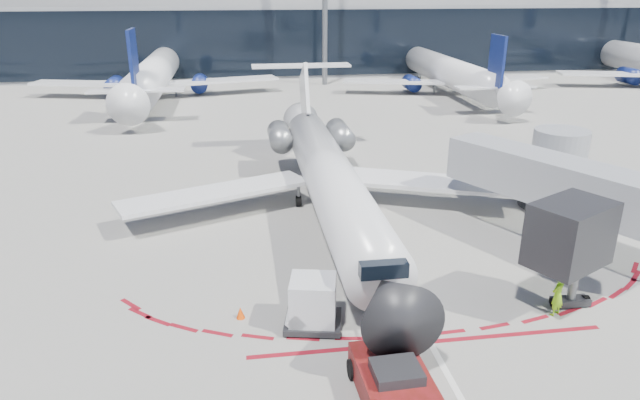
{
  "coord_description": "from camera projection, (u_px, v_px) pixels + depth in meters",
  "views": [
    {
      "loc": [
        -6.82,
        -29.2,
        12.87
      ],
      "look_at": [
        -2.74,
        -1.0,
        2.03
      ],
      "focal_mm": 32.0,
      "sensor_mm": 36.0,
      "label": 1
    }
  ],
  "objects": [
    {
      "name": "pushback_tug",
      "position": [
        393.0,
        382.0,
        18.7
      ],
      "size": [
        2.51,
        5.66,
        1.46
      ],
      "rotation": [
        0.0,
        0.0,
        0.03
      ],
      "color": "#4F120B",
      "rests_on": "ground"
    },
    {
      "name": "jet_bridge",
      "position": [
        561.0,
        184.0,
        29.95
      ],
      "size": [
        10.03,
        15.2,
        4.9
      ],
      "color": "#95989E",
      "rests_on": "ground"
    },
    {
      "name": "bg_airliner_2",
      "position": [
        450.0,
        51.0,
        70.27
      ],
      "size": [
        31.19,
        33.03,
        10.09
      ],
      "primitive_type": null,
      "color": "silver",
      "rests_on": "ground"
    },
    {
      "name": "apron_centerline",
      "position": [
        358.0,
        211.0,
        34.35
      ],
      "size": [
        0.25,
        40.0,
        0.01
      ],
      "primitive_type": "cube",
      "color": "silver",
      "rests_on": "ground"
    },
    {
      "name": "bg_airliner_1",
      "position": [
        154.0,
        49.0,
        67.93
      ],
      "size": [
        34.42,
        36.44,
        11.14
      ],
      "primitive_type": null,
      "color": "silver",
      "rests_on": "ground"
    },
    {
      "name": "apron_stop_bar",
      "position": [
        430.0,
        342.0,
        21.86
      ],
      "size": [
        14.0,
        0.25,
        0.01
      ],
      "primitive_type": "cube",
      "color": "maroon",
      "rests_on": "ground"
    },
    {
      "name": "terminal_building",
      "position": [
        277.0,
        13.0,
        89.56
      ],
      "size": [
        150.0,
        24.15,
        24.0
      ],
      "color": "gray",
      "rests_on": "ground"
    },
    {
      "name": "ground",
      "position": [
        365.0,
        225.0,
        32.5
      ],
      "size": [
        260.0,
        260.0,
        0.0
      ],
      "primitive_type": "plane",
      "color": "gray",
      "rests_on": "ground"
    },
    {
      "name": "ramp_worker",
      "position": [
        558.0,
        295.0,
        23.36
      ],
      "size": [
        0.8,
        0.7,
        1.83
      ],
      "primitive_type": "imported",
      "rotation": [
        0.0,
        0.0,
        3.63
      ],
      "color": "#9FFB1A",
      "rests_on": "ground"
    },
    {
      "name": "safety_cone_left",
      "position": [
        240.0,
        313.0,
        23.34
      ],
      "size": [
        0.36,
        0.36,
        0.5
      ],
      "primitive_type": "cone",
      "color": "#E84404",
      "rests_on": "ground"
    },
    {
      "name": "regional_jet",
      "position": [
        328.0,
        173.0,
        33.21
      ],
      "size": [
        24.42,
        30.12,
        7.54
      ],
      "color": "silver",
      "rests_on": "ground"
    },
    {
      "name": "uld_container",
      "position": [
        313.0,
        303.0,
        22.52
      ],
      "size": [
        2.57,
        2.31,
        2.1
      ],
      "rotation": [
        0.0,
        0.0,
        -0.2
      ],
      "color": "black",
      "rests_on": "ground"
    }
  ]
}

